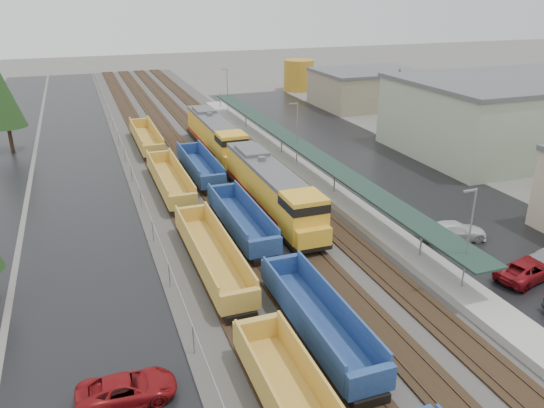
{
  "coord_description": "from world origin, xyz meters",
  "views": [
    {
      "loc": [
        -14.02,
        -5.6,
        19.93
      ],
      "look_at": [
        1.21,
        35.92,
        2.0
      ],
      "focal_mm": 35.0,
      "sensor_mm": 36.0,
      "label": 1
    }
  ],
  "objects": [
    {
      "name": "ballast_strip",
      "position": [
        0.0,
        60.0,
        0.04
      ],
      "size": [
        20.0,
        160.0,
        0.08
      ],
      "primitive_type": "cube",
      "color": "#302D2B",
      "rests_on": "ground"
    },
    {
      "name": "trackbed",
      "position": [
        -0.0,
        60.0,
        0.16
      ],
      "size": [
        14.6,
        160.0,
        0.22
      ],
      "color": "black",
      "rests_on": "ground"
    },
    {
      "name": "west_parking_lot",
      "position": [
        -15.0,
        60.0,
        0.01
      ],
      "size": [
        10.0,
        160.0,
        0.02
      ],
      "primitive_type": "cube",
      "color": "black",
      "rests_on": "ground"
    },
    {
      "name": "east_commuter_lot",
      "position": [
        19.0,
        50.0,
        0.01
      ],
      "size": [
        16.0,
        100.0,
        0.02
      ],
      "primitive_type": "cube",
      "color": "black",
      "rests_on": "ground"
    },
    {
      "name": "station_platform",
      "position": [
        9.5,
        50.01,
        0.73
      ],
      "size": [
        3.0,
        80.0,
        8.0
      ],
      "color": "#9E9B93",
      "rests_on": "ground"
    },
    {
      "name": "chainlink_fence",
      "position": [
        -9.5,
        58.44,
        1.61
      ],
      "size": [
        0.08,
        160.04,
        2.02
      ],
      "color": "gray",
      "rests_on": "ground"
    },
    {
      "name": "industrial_buildings",
      "position": [
        37.76,
        45.85,
        4.25
      ],
      "size": [
        32.52,
        75.3,
        9.5
      ],
      "color": "tan",
      "rests_on": "ground"
    },
    {
      "name": "distant_hills",
      "position": [
        44.79,
        210.68,
        0.0
      ],
      "size": [
        301.0,
        140.0,
        25.2
      ],
      "color": "#4C5744",
      "rests_on": "ground"
    },
    {
      "name": "tree_west_far",
      "position": [
        -23.0,
        70.0,
        7.12
      ],
      "size": [
        4.84,
        4.84,
        11.0
      ],
      "color": "#332316",
      "rests_on": "ground"
    },
    {
      "name": "tree_east",
      "position": [
        28.0,
        58.0,
        6.47
      ],
      "size": [
        4.4,
        4.4,
        10.0
      ],
      "color": "#332316",
      "rests_on": "ground"
    },
    {
      "name": "locomotive_lead",
      "position": [
        2.0,
        38.08,
        2.53
      ],
      "size": [
        3.21,
        21.13,
        4.78
      ],
      "color": "black",
      "rests_on": "ground"
    },
    {
      "name": "locomotive_trail",
      "position": [
        2.0,
        59.08,
        2.53
      ],
      "size": [
        3.21,
        21.13,
        4.78
      ],
      "color": "black",
      "rests_on": "ground"
    },
    {
      "name": "well_string_yellow",
      "position": [
        -6.0,
        29.59,
        1.21
      ],
      "size": [
        2.74,
        88.3,
        2.43
      ],
      "color": "gold",
      "rests_on": "ground"
    },
    {
      "name": "well_string_blue",
      "position": [
        -2.0,
        19.11,
        1.2
      ],
      "size": [
        2.77,
        77.5,
        2.45
      ],
      "color": "navy",
      "rests_on": "ground"
    },
    {
      "name": "storage_tank",
      "position": [
        30.56,
        99.5,
        3.16
      ],
      "size": [
        6.31,
        6.31,
        6.31
      ],
      "primitive_type": "cylinder",
      "color": "#B68724",
      "rests_on": "ground"
    },
    {
      "name": "parked_car_west_c",
      "position": [
        -13.57,
        17.48,
        0.71
      ],
      "size": [
        2.51,
        5.18,
        1.42
      ],
      "primitive_type": "imported",
      "rotation": [
        0.0,
        0.0,
        1.54
      ],
      "color": "maroon",
      "rests_on": "ground"
    },
    {
      "name": "parked_car_east_b",
      "position": [
        15.49,
        20.16,
        0.75
      ],
      "size": [
        3.68,
        5.85,
        1.51
      ],
      "primitive_type": "imported",
      "rotation": [
        0.0,
        0.0,
        1.8
      ],
      "color": "maroon",
      "rests_on": "ground"
    },
    {
      "name": "parked_car_east_c",
      "position": [
        14.82,
        27.58,
        0.78
      ],
      "size": [
        3.44,
        5.76,
        1.56
      ],
      "primitive_type": "imported",
      "rotation": [
        0.0,
        0.0,
        1.32
      ],
      "color": "silver",
      "rests_on": "ground"
    }
  ]
}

